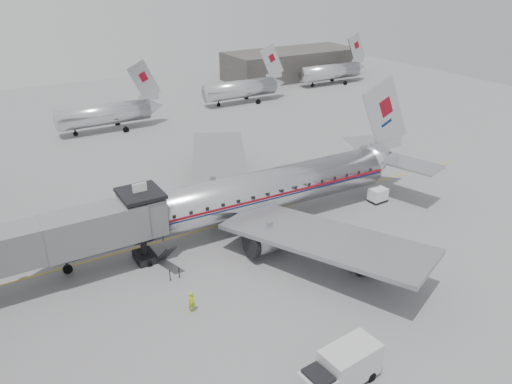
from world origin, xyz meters
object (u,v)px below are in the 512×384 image
Objects in this scene: baggage_cart_white at (378,195)px; ramp_worker at (192,302)px; service_van at (341,368)px; airliner at (241,196)px; baggage_cart_navy at (366,262)px.

ramp_worker is at bearing -166.56° from baggage_cart_white.
ramp_worker reaches higher than baggage_cart_white.
service_van reaches higher than baggage_cart_white.
baggage_cart_white is at bearing -8.03° from airliner.
service_van reaches higher than baggage_cart_navy.
baggage_cart_white is at bearing 3.47° from ramp_worker.
service_van reaches higher than ramp_worker.
airliner reaches higher than service_van.
ramp_worker is at bearing 109.01° from service_van.
airliner reaches higher than baggage_cart_navy.
ramp_worker is at bearing -133.56° from airliner.
airliner is at bearing 72.56° from service_van.
baggage_cart_white is at bearing 37.12° from service_van.
baggage_cart_navy is 1.27× the size of baggage_cart_white.
baggage_cart_navy is (5.17, -12.09, -2.42)m from airliner.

